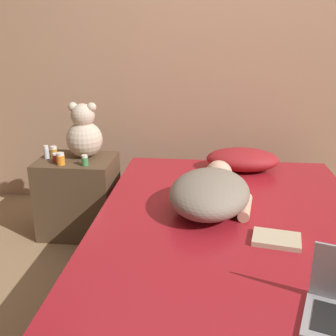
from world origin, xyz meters
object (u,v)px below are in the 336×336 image
at_px(bottle_green, 85,160).
at_px(book, 276,239).
at_px(pillow, 242,159).
at_px(bottle_amber, 54,152).
at_px(teddy_bear, 84,134).
at_px(bottle_clear, 46,152).
at_px(person_lying, 211,191).
at_px(bottle_orange, 61,159).
at_px(bottle_red, 56,158).

xyz_separation_m(bottle_green, book, (1.12, -0.73, -0.11)).
xyz_separation_m(pillow, bottle_amber, (-1.30, -0.13, 0.05)).
height_order(teddy_bear, bottle_clear, teddy_bear).
relative_size(teddy_bear, bottle_green, 5.39).
distance_m(pillow, bottle_amber, 1.30).
height_order(person_lying, teddy_bear, teddy_bear).
height_order(bottle_orange, bottle_green, bottle_orange).
height_order(teddy_bear, bottle_amber, teddy_bear).
relative_size(bottle_green, bottle_clear, 0.77).
xyz_separation_m(bottle_orange, bottle_green, (0.16, 0.00, -0.01)).
relative_size(teddy_bear, bottle_amber, 4.59).
distance_m(person_lying, teddy_bear, 1.06).
height_order(pillow, bottle_green, bottle_green).
xyz_separation_m(person_lying, bottle_clear, (-1.12, 0.52, 0.03)).
bearing_deg(bottle_red, bottle_orange, -43.88).
height_order(bottle_orange, bottle_clear, bottle_clear).
height_order(bottle_amber, bottle_red, bottle_amber).
distance_m(person_lying, bottle_clear, 1.24).
bearing_deg(pillow, book, -85.23).
relative_size(teddy_bear, bottle_red, 6.38).
distance_m(bottle_orange, bottle_clear, 0.19).
bearing_deg(bottle_amber, bottle_clear, -158.91).
height_order(bottle_red, bottle_green, bottle_green).
distance_m(bottle_red, bottle_green, 0.23).
bearing_deg(bottle_orange, bottle_clear, 140.07).
height_order(teddy_bear, bottle_orange, teddy_bear).
distance_m(teddy_bear, bottle_amber, 0.25).
xyz_separation_m(teddy_bear, bottle_clear, (-0.25, -0.07, -0.12)).
xyz_separation_m(person_lying, book, (0.30, -0.33, -0.09)).
xyz_separation_m(pillow, bottle_orange, (-1.20, -0.26, 0.05)).
bearing_deg(teddy_bear, bottle_amber, -165.92).
height_order(pillow, bottle_orange, bottle_orange).
bearing_deg(bottle_clear, book, -30.79).
height_order(pillow, bottle_amber, bottle_amber).
height_order(person_lying, bottle_green, person_lying).
relative_size(teddy_bear, book, 1.59).
distance_m(bottle_orange, bottle_amber, 0.17).
relative_size(bottle_orange, bottle_green, 1.15).
xyz_separation_m(pillow, bottle_clear, (-1.34, -0.14, 0.05)).
bearing_deg(teddy_bear, book, -38.08).
relative_size(pillow, teddy_bear, 1.31).
bearing_deg(bottle_orange, book, -29.62).
xyz_separation_m(pillow, teddy_bear, (-1.09, -0.07, 0.17)).
bearing_deg(person_lying, teddy_bear, 154.83).
bearing_deg(teddy_bear, bottle_clear, -164.60).
xyz_separation_m(bottle_amber, bottle_green, (0.26, -0.14, -0.01)).
bearing_deg(teddy_bear, pillow, 3.86).
distance_m(person_lying, bottle_amber, 1.21).
bearing_deg(bottle_amber, teddy_bear, 14.08).
relative_size(teddy_bear, bottle_clear, 4.14).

